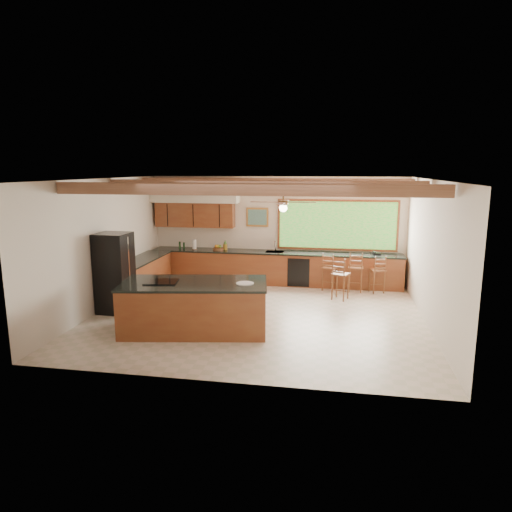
# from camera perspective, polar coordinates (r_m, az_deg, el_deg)

# --- Properties ---
(ground) EXTENTS (7.20, 7.20, 0.00)m
(ground) POSITION_cam_1_polar(r_m,az_deg,el_deg) (10.24, 0.14, -7.46)
(ground) COLOR beige
(ground) RESTS_ON ground
(room_shell) EXTENTS (7.27, 6.54, 3.02)m
(room_shell) POSITION_cam_1_polar(r_m,az_deg,el_deg) (10.43, -0.16, 5.35)
(room_shell) COLOR beige
(room_shell) RESTS_ON ground
(counter_run) EXTENTS (7.12, 3.10, 1.22)m
(counter_run) POSITION_cam_1_polar(r_m,az_deg,el_deg) (12.65, -1.57, -1.69)
(counter_run) COLOR brown
(counter_run) RESTS_ON ground
(island) EXTENTS (3.06, 1.80, 1.02)m
(island) POSITION_cam_1_polar(r_m,az_deg,el_deg) (9.28, -7.67, -6.26)
(island) COLOR brown
(island) RESTS_ON ground
(refrigerator) EXTENTS (0.73, 0.71, 1.81)m
(refrigerator) POSITION_cam_1_polar(r_m,az_deg,el_deg) (10.76, -17.25, -2.03)
(refrigerator) COLOR black
(refrigerator) RESTS_ON ground
(bar_stool_a) EXTENTS (0.48, 0.48, 1.03)m
(bar_stool_a) POSITION_cam_1_polar(r_m,az_deg,el_deg) (12.25, 9.23, -1.55)
(bar_stool_a) COLOR brown
(bar_stool_a) RESTS_ON ground
(bar_stool_b) EXTENTS (0.50, 0.50, 1.07)m
(bar_stool_b) POSITION_cam_1_polar(r_m,az_deg,el_deg) (11.43, 10.54, -2.36)
(bar_stool_b) COLOR brown
(bar_stool_b) RESTS_ON ground
(bar_stool_c) EXTENTS (0.40, 0.40, 1.08)m
(bar_stool_c) POSITION_cam_1_polar(r_m,az_deg,el_deg) (12.26, 12.37, -1.53)
(bar_stool_c) COLOR brown
(bar_stool_c) RESTS_ON ground
(bar_stool_d) EXTENTS (0.46, 0.46, 1.00)m
(bar_stool_d) POSITION_cam_1_polar(r_m,az_deg,el_deg) (12.31, 14.94, -1.80)
(bar_stool_d) COLOR brown
(bar_stool_d) RESTS_ON ground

